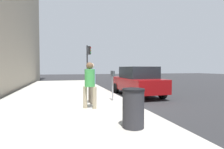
# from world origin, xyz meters

# --- Properties ---
(ground_plane) EXTENTS (80.00, 80.00, 0.00)m
(ground_plane) POSITION_xyz_m (0.00, 0.00, 0.00)
(ground_plane) COLOR #2B2B2D
(ground_plane) RESTS_ON ground
(sidewalk_slab) EXTENTS (28.00, 6.00, 0.15)m
(sidewalk_slab) POSITION_xyz_m (0.00, 3.00, 0.07)
(sidewalk_slab) COLOR #B7B2A8
(sidewalk_slab) RESTS_ON ground_plane
(parking_meter) EXTENTS (0.36, 0.12, 1.41)m
(parking_meter) POSITION_xyz_m (-0.40, 0.74, 1.17)
(parking_meter) COLOR gray
(parking_meter) RESTS_ON sidewalk_slab
(pedestrian_at_meter) EXTENTS (0.53, 0.38, 1.77)m
(pedestrian_at_meter) POSITION_xyz_m (-0.73, 1.81, 1.19)
(pedestrian_at_meter) COLOR #726656
(pedestrian_at_meter) RESTS_ON sidewalk_slab
(pedestrian_bystander) EXTENTS (0.38, 0.48, 1.76)m
(pedestrian_bystander) POSITION_xyz_m (-1.70, 2.00, 1.19)
(pedestrian_bystander) COLOR tan
(pedestrian_bystander) RESTS_ON sidewalk_slab
(parked_sedan_near) EXTENTS (4.45, 2.06, 1.77)m
(parked_sedan_near) POSITION_xyz_m (1.54, -1.35, 0.89)
(parked_sedan_near) COLOR maroon
(parked_sedan_near) RESTS_ON ground_plane
(traffic_signal) EXTENTS (0.24, 0.44, 3.60)m
(traffic_signal) POSITION_xyz_m (7.82, 0.78, 2.58)
(traffic_signal) COLOR black
(traffic_signal) RESTS_ON sidewalk_slab
(trash_bin) EXTENTS (0.59, 0.59, 1.01)m
(trash_bin) POSITION_xyz_m (-4.14, 1.21, 0.66)
(trash_bin) COLOR #2D2D33
(trash_bin) RESTS_ON sidewalk_slab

